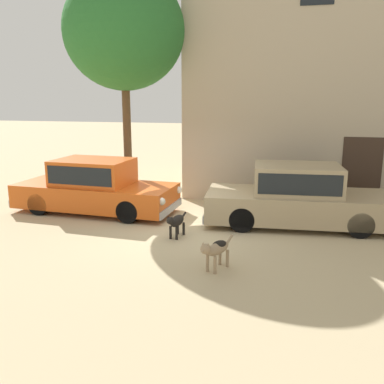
{
  "coord_description": "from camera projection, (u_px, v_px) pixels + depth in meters",
  "views": [
    {
      "loc": [
        2.48,
        -9.69,
        3.25
      ],
      "look_at": [
        0.23,
        0.2,
        0.9
      ],
      "focal_mm": 38.97,
      "sensor_mm": 36.0,
      "label": 1
    }
  ],
  "objects": [
    {
      "name": "ground_plane",
      "position": [
        181.0,
        228.0,
        10.47
      ],
      "size": [
        80.0,
        80.0,
        0.0
      ],
      "primitive_type": "plane",
      "color": "tan"
    },
    {
      "name": "parked_sedan_nearest",
      "position": [
        95.0,
        186.0,
        11.85
      ],
      "size": [
        4.75,
        2.04,
        1.51
      ],
      "rotation": [
        0.0,
        0.0,
        -0.06
      ],
      "color": "#D15619",
      "rests_on": "ground_plane"
    },
    {
      "name": "parked_sedan_second",
      "position": [
        297.0,
        196.0,
        10.57
      ],
      "size": [
        4.83,
        2.08,
        1.56
      ],
      "rotation": [
        0.0,
        0.0,
        0.07
      ],
      "color": "tan",
      "rests_on": "ground_plane"
    },
    {
      "name": "stray_dog_spotted",
      "position": [
        176.0,
        222.0,
        9.71
      ],
      "size": [
        0.32,
        0.96,
        0.61
      ],
      "rotation": [
        0.0,
        0.0,
        4.52
      ],
      "color": "black",
      "rests_on": "ground_plane"
    },
    {
      "name": "stray_dog_tan",
      "position": [
        216.0,
        249.0,
        7.86
      ],
      "size": [
        0.52,
        1.0,
        0.66
      ],
      "rotation": [
        0.0,
        0.0,
        4.28
      ],
      "color": "#997F60",
      "rests_on": "ground_plane"
    },
    {
      "name": "acacia_tree_left",
      "position": [
        124.0,
        32.0,
        12.36
      ],
      "size": [
        3.65,
        3.29,
        6.86
      ],
      "color": "brown",
      "rests_on": "ground_plane"
    }
  ]
}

